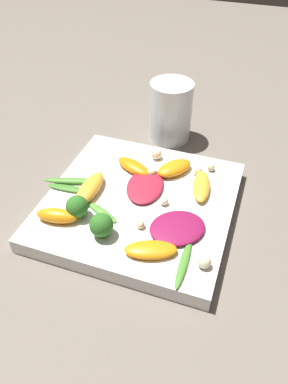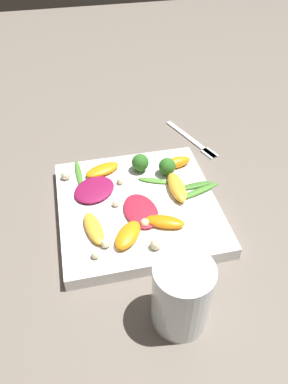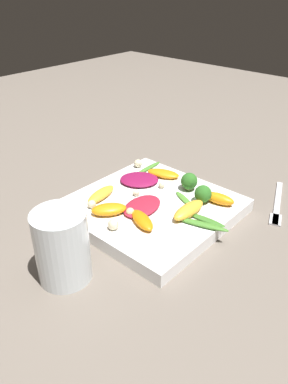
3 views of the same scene
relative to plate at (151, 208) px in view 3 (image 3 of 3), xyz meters
The scene contains 25 objects.
ground_plane 0.01m from the plate, ahead, with size 2.40×2.40×0.00m, color #6B6056.
plate is the anchor object (origin of this frame).
drinking_glass 0.22m from the plate, 93.97° to the left, with size 0.08×0.08×0.11m.
fork 0.25m from the plate, 133.34° to the right, with size 0.08×0.16×0.01m.
radicchio_leaf_0 0.03m from the plate, 95.30° to the left, with size 0.07×0.09×0.01m.
radicchio_leaf_1 0.09m from the plate, 31.74° to the right, with size 0.10×0.10×0.01m.
orange_segment_0 0.07m from the plate, 118.00° to the left, with size 0.07×0.05×0.02m.
orange_segment_1 0.13m from the plate, 138.69° to the right, with size 0.06×0.03×0.02m.
orange_segment_2 0.10m from the plate, 31.28° to the left, with size 0.04×0.08×0.01m.
orange_segment_3 0.09m from the plate, 67.73° to the left, with size 0.06×0.07×0.02m.
orange_segment_4 0.08m from the plate, 169.86° to the right, with size 0.03×0.08×0.02m.
orange_segment_5 0.11m from the plate, 62.34° to the right, with size 0.08×0.05×0.01m.
broccoli_floret_0 0.10m from the plate, 137.65° to the right, with size 0.03×0.03×0.04m.
broccoli_floret_1 0.09m from the plate, 104.97° to the right, with size 0.03×0.03×0.04m.
arugula_sprig_0 0.06m from the plate, 130.40° to the right, with size 0.06×0.04×0.00m.
arugula_sprig_1 0.11m from the plate, behind, with size 0.07×0.02×0.01m.
arugula_sprig_2 0.14m from the plate, 46.11° to the right, with size 0.01×0.08×0.01m.
arugula_sprig_3 0.11m from the plate, behind, with size 0.10×0.04×0.01m.
macadamia_nut_0 0.15m from the plate, 37.69° to the right, with size 0.02×0.02×0.02m.
macadamia_nut_1 0.14m from the plate, 49.93° to the left, with size 0.01×0.01×0.01m.
macadamia_nut_2 0.11m from the plate, 93.94° to the left, with size 0.02×0.02×0.02m.
macadamia_nut_3 0.06m from the plate, 94.49° to the left, with size 0.02×0.02×0.02m.
macadamia_nut_4 0.11m from the plate, 51.21° to the left, with size 0.02×0.02×0.02m.
macadamia_nut_5 0.06m from the plate, 69.03° to the right, with size 0.01×0.01×0.01m.
macadamia_nut_6 0.04m from the plate, ahead, with size 0.01×0.01×0.01m.
Camera 3 is at (-0.39, 0.45, 0.40)m, focal length 35.00 mm.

